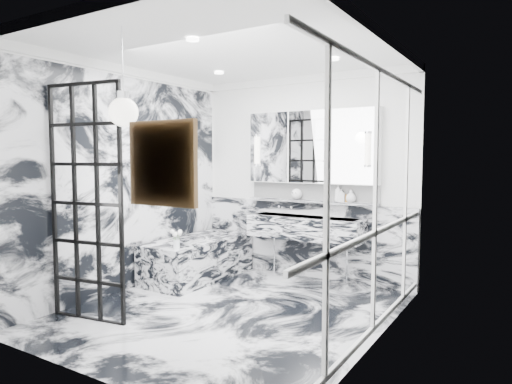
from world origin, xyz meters
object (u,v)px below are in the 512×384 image
Objects in this scene: crittall_door at (86,204)px; trough_sink at (305,227)px; mirror_cabinet at (311,147)px; bathtub at (198,258)px.

crittall_door reaches higher than trough_sink.
mirror_cabinet is at bearing 90.00° from trough_sink.
trough_sink is at bearing 54.68° from crittall_door.
crittall_door is at bearing -114.89° from mirror_cabinet.
mirror_cabinet is (1.26, 2.71, 0.61)m from crittall_door.
trough_sink is at bearing 26.48° from bathtub.
mirror_cabinet is at bearing 56.13° from crittall_door.
trough_sink is 0.97× the size of bathtub.
mirror_cabinet is (-0.00, 0.17, 1.09)m from trough_sink.
crittall_door is 2.87m from trough_sink.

